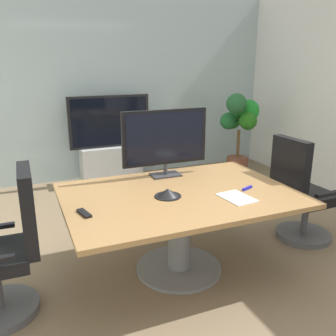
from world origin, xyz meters
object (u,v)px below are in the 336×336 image
object	(u,v)px
conference_table	(179,211)
remote_control	(84,213)
potted_plant	(239,126)
office_chair_left	(7,256)
conference_phone	(168,193)
tv_monitor	(165,139)
wall_display_unit	(111,153)
office_chair_right	(300,198)

from	to	relation	value
conference_table	remote_control	xyz separation A→B (m)	(-0.82, -0.14, 0.18)
potted_plant	office_chair_left	bearing A→B (deg)	-146.88
conference_phone	conference_table	bearing A→B (deg)	19.20
tv_monitor	wall_display_unit	xyz separation A→B (m)	(-0.01, 2.16, -0.65)
office_chair_left	tv_monitor	distance (m)	1.66
office_chair_left	office_chair_right	distance (m)	2.74
potted_plant	conference_phone	bearing A→B (deg)	-133.94
wall_display_unit	office_chair_left	bearing A→B (deg)	-118.06
office_chair_right	tv_monitor	bearing A→B (deg)	69.34
office_chair_left	potted_plant	world-z (taller)	potted_plant
office_chair_right	potted_plant	world-z (taller)	potted_plant
conference_table	office_chair_right	size ratio (longest dim) A/B	1.76
conference_table	remote_control	distance (m)	0.85
office_chair_left	wall_display_unit	world-z (taller)	wall_display_unit
wall_display_unit	potted_plant	world-z (taller)	potted_plant
office_chair_left	remote_control	world-z (taller)	office_chair_left
conference_table	remote_control	bearing A→B (deg)	-170.39
tv_monitor	remote_control	size ratio (longest dim) A/B	4.94
office_chair_right	conference_phone	size ratio (longest dim) A/B	4.95
wall_display_unit	conference_table	bearing A→B (deg)	-91.38
office_chair_right	conference_phone	bearing A→B (deg)	91.83
wall_display_unit	remote_control	distance (m)	2.95
office_chair_right	remote_control	world-z (taller)	office_chair_right
tv_monitor	conference_phone	distance (m)	0.66
office_chair_right	wall_display_unit	world-z (taller)	wall_display_unit
wall_display_unit	conference_phone	size ratio (longest dim) A/B	5.95
office_chair_right	potted_plant	xyz separation A→B (m)	(0.63, 2.12, 0.36)
tv_monitor	potted_plant	xyz separation A→B (m)	(1.93, 1.67, -0.27)
potted_plant	conference_phone	world-z (taller)	potted_plant
remote_control	office_chair_left	bearing A→B (deg)	155.95
office_chair_right	remote_control	bearing A→B (deg)	93.20
wall_display_unit	conference_phone	world-z (taller)	wall_display_unit
office_chair_left	conference_phone	xyz separation A→B (m)	(1.25, -0.01, 0.30)
tv_monitor	wall_display_unit	size ratio (longest dim) A/B	0.64
office_chair_left	potted_plant	size ratio (longest dim) A/B	0.82
office_chair_right	wall_display_unit	bearing A→B (deg)	24.91
conference_table	office_chair_left	xyz separation A→B (m)	(-1.37, -0.04, -0.10)
office_chair_left	office_chair_right	bearing A→B (deg)	92.49
office_chair_left	tv_monitor	bearing A→B (deg)	110.90
tv_monitor	conference_phone	world-z (taller)	tv_monitor
wall_display_unit	remote_control	xyz separation A→B (m)	(-0.89, -2.79, 0.30)
office_chair_right	conference_phone	xyz separation A→B (m)	(-1.49, -0.09, 0.30)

